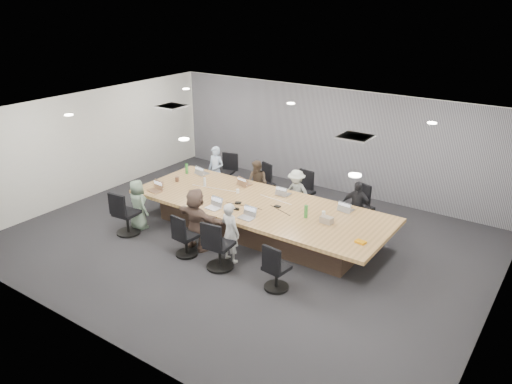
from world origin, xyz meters
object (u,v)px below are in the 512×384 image
Objects in this scene: laptop_4 at (155,191)px; bottle_green_right at (306,211)px; chair_4 at (127,216)px; person_0 at (216,171)px; chair_0 at (224,175)px; laptop_3 at (346,209)px; snack_packet at (361,242)px; person_6 at (230,232)px; stapler at (236,209)px; person_5 at (196,219)px; laptop_5 at (213,208)px; chair_7 at (277,271)px; chair_3 at (362,211)px; laptop_1 at (245,184)px; person_2 at (296,193)px; person_3 at (356,207)px; mug_brown at (177,179)px; chair_5 at (186,240)px; person_1 at (257,183)px; bottle_green_left at (187,169)px; chair_2 at (303,195)px; chair_1 at (265,187)px; person_4 at (138,205)px; chair_6 at (220,248)px; laptop_0 at (203,173)px; conference_table at (259,217)px; canvas_bag at (327,220)px; laptop_2 at (284,194)px; laptop_6 at (246,218)px; bottle_clear at (205,182)px.

laptop_4 is 1.18× the size of bottle_green_right.
person_0 is at bearing 81.37° from chair_4.
laptop_3 is (4.08, -0.90, 0.33)m from chair_0.
chair_0 reaches higher than snack_packet.
person_6 is 9.03× the size of stapler.
person_5 reaches higher than laptop_4.
chair_7 is at bearing -17.60° from laptop_5.
chair_3 is at bearing 50.23° from laptop_5.
laptop_1 is at bearing -24.41° from person_0.
laptop_3 is at bearing 37.78° from laptop_5.
person_3 is at bearing 2.18° from person_2.
laptop_1 is at bearing 5.44° from laptop_3.
mug_brown is at bearing 84.32° from chair_4.
chair_5 is 2.55m from laptop_1.
chair_5 is at bearing -19.32° from laptop_4.
person_1 is 4.43× the size of bottle_green_left.
chair_2 is at bearing 161.13° from person_3.
chair_1 is 3.70× the size of snack_packet.
person_4 is at bearing 83.91° from chair_1.
chair_3 is 2.82× the size of bottle_green_left.
laptop_3 is (2.43, 2.50, 0.39)m from chair_5.
laptop_0 is at bearing 129.52° from chair_6.
person_5 is at bearing -116.14° from conference_table.
person_1 is 0.85× the size of person_5.
chair_3 is 0.64× the size of person_2.
chair_3 is at bearing 7.44° from person_1.
chair_7 is 1.69m from snack_packet.
person_2 is at bearing 64.63° from stapler.
person_1 is at bearing -79.07° from person_5.
bottle_green_right is (2.19, -1.40, 0.29)m from person_1.
chair_3 is 2.34× the size of laptop_5.
chair_5 is 3.70× the size of snack_packet.
laptop_3 is (0.00, -0.55, 0.14)m from person_3.
canvas_bag is at bearing -7.87° from bottle_green_left.
laptop_2 is at bearing 99.68° from chair_2.
laptop_3 is at bearing -141.24° from person_4.
chair_2 is at bearing 81.07° from chair_5.
laptop_6 is 1.53× the size of bottle_clear.
person_3 is 2.02m from snack_packet.
person_1 reaches higher than chair_7.
person_0 reaches higher than canvas_bag.
bottle_clear reaches higher than chair_5.
person_1 reaches higher than chair_4.
person_3 is 0.89× the size of person_5.
canvas_bag reaches higher than laptop_3.
conference_table is 2.97m from chair_4.
person_2 is 3.61× the size of laptop_4.
chair_0 reaches higher than laptop_0.
mug_brown is at bearing 41.10° from laptop_1.
chair_3 is 1.63m from person_2.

